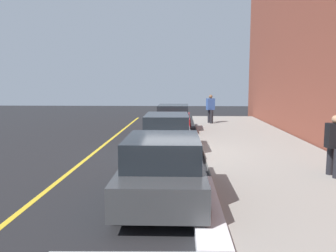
% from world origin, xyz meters
% --- Properties ---
extents(ground_plane, '(56.00, 56.00, 0.00)m').
position_xyz_m(ground_plane, '(0.00, 0.00, 0.00)').
color(ground_plane, black).
extents(sidewalk, '(28.00, 4.60, 0.15)m').
position_xyz_m(sidewalk, '(0.00, -3.30, 0.07)').
color(sidewalk, gray).
rests_on(sidewalk, ground).
extents(lane_stripe_centre, '(28.00, 0.14, 0.01)m').
position_xyz_m(lane_stripe_centre, '(0.00, 3.20, 0.00)').
color(lane_stripe_centre, gold).
rests_on(lane_stripe_centre, ground).
extents(snow_bank_curb, '(4.15, 0.56, 0.22)m').
position_xyz_m(snow_bank_curb, '(-5.74, -0.70, 0.11)').
color(snow_bank_curb, white).
rests_on(snow_bank_curb, ground).
extents(parked_car_charcoal, '(4.16, 1.93, 1.51)m').
position_xyz_m(parked_car_charcoal, '(-5.05, 0.23, 0.76)').
color(parked_car_charcoal, black).
rests_on(parked_car_charcoal, ground).
extents(parked_car_silver, '(4.75, 1.94, 1.51)m').
position_xyz_m(parked_car_silver, '(0.47, 0.38, 0.76)').
color(parked_car_silver, black).
rests_on(parked_car_silver, ground).
extents(parked_car_red, '(4.20, 1.96, 1.51)m').
position_xyz_m(parked_car_red, '(6.13, 0.27, 0.76)').
color(parked_car_red, black).
rests_on(parked_car_red, ground).
extents(pedestrian_black_coat, '(0.55, 0.47, 1.68)m').
position_xyz_m(pedestrian_black_coat, '(-3.28, -4.32, 1.05)').
color(pedestrian_black_coat, black).
rests_on(pedestrian_black_coat, sidewalk).
extents(pedestrian_blue_coat, '(0.58, 0.56, 1.80)m').
position_xyz_m(pedestrian_blue_coat, '(9.30, -2.01, 1.11)').
color(pedestrian_blue_coat, black).
rests_on(pedestrian_blue_coat, sidewalk).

